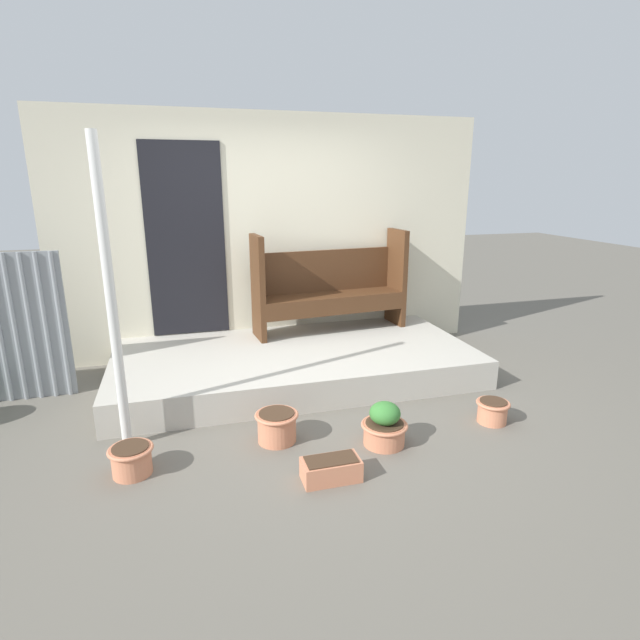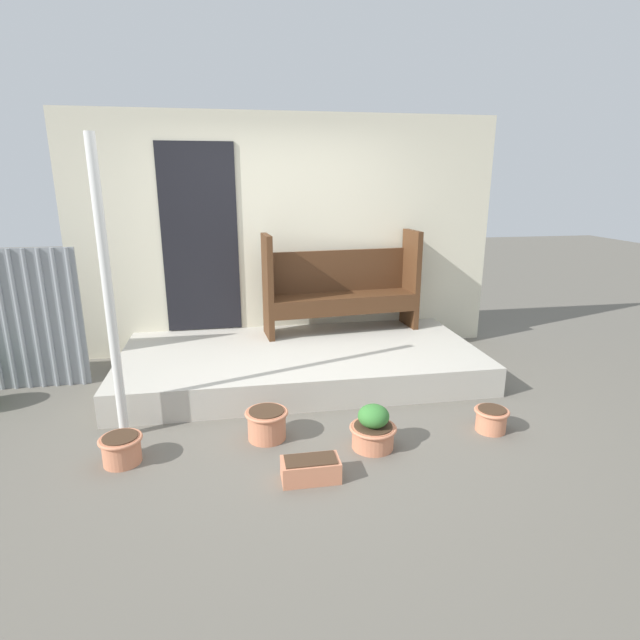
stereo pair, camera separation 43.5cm
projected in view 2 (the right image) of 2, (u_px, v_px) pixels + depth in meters
ground_plane at (294, 414)px, 4.22m from camera, size 24.00×24.00×0.00m
porch_slab at (301, 362)px, 5.02m from camera, size 3.50×1.70×0.28m
house_wall at (285, 237)px, 5.53m from camera, size 4.70×0.08×2.60m
support_post at (108, 296)px, 3.58m from camera, size 0.07×0.07×2.22m
bench at (341, 284)px, 5.48m from camera, size 1.72×0.55×1.09m
flower_pot_left at (121, 448)px, 3.47m from camera, size 0.30×0.30×0.20m
flower_pot_middle at (267, 423)px, 3.79m from camera, size 0.33×0.33×0.23m
flower_pot_right at (373, 429)px, 3.66m from camera, size 0.35×0.35×0.34m
flower_pot_far_right at (491, 418)px, 3.92m from camera, size 0.27×0.27×0.19m
planter_box_rect at (311, 469)px, 3.28m from camera, size 0.38×0.19×0.15m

